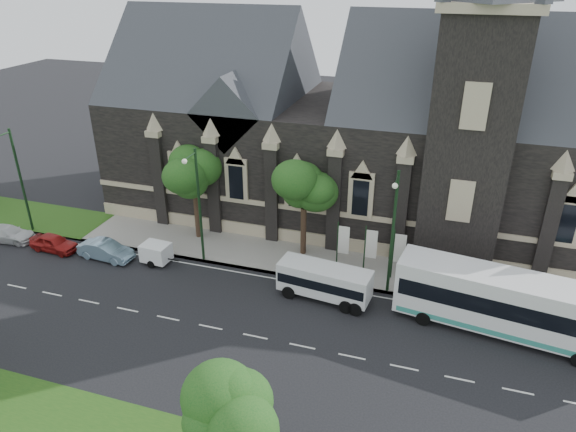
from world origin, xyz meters
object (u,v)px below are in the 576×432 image
at_px(tour_coach, 511,304).
at_px(banner_flag_right, 397,251).
at_px(street_lamp_mid, 198,201).
at_px(box_trailer, 156,252).
at_px(sedan, 106,250).
at_px(car_far_red, 54,243).
at_px(shuttle_bus, 325,280).
at_px(banner_flag_left, 341,243).
at_px(car_far_white, 8,234).
at_px(tree_park_east, 243,402).
at_px(street_lamp_near, 393,228).
at_px(banner_flag_center, 369,247).
at_px(tree_walk_left, 197,173).
at_px(street_lamp_far, 18,176).
at_px(tree_walk_right, 308,185).

bearing_deg(tour_coach, banner_flag_right, 159.38).
height_order(street_lamp_mid, box_trailer, street_lamp_mid).
distance_m(sedan, car_far_red, 4.67).
distance_m(shuttle_bus, box_trailer, 13.28).
height_order(banner_flag_left, sedan, banner_flag_left).
bearing_deg(banner_flag_left, car_far_white, -172.19).
bearing_deg(tree_park_east, street_lamp_mid, 121.79).
xyz_separation_m(tree_park_east, box_trailer, (-13.40, 15.22, -3.72)).
distance_m(street_lamp_near, shuttle_bus, 5.74).
distance_m(banner_flag_left, banner_flag_center, 2.00).
height_order(tree_walk_left, sedan, tree_walk_left).
xyz_separation_m(street_lamp_near, car_far_white, (-30.59, -1.78, -4.48)).
relative_size(banner_flag_left, car_far_white, 0.91).
bearing_deg(street_lamp_near, shuttle_bus, -154.98).
bearing_deg(street_lamp_near, street_lamp_mid, 180.00).
bearing_deg(street_lamp_mid, street_lamp_far, 180.00).
distance_m(banner_flag_left, car_far_red, 22.61).
height_order(banner_flag_left, box_trailer, banner_flag_left).
bearing_deg(car_far_red, shuttle_bus, -86.32).
distance_m(street_lamp_far, banner_flag_center, 28.48).
distance_m(tree_park_east, box_trailer, 20.62).
bearing_deg(tour_coach, street_lamp_mid, -177.44).
xyz_separation_m(street_lamp_mid, shuttle_bus, (10.03, -1.85, -3.70)).
relative_size(tree_park_east, banner_flag_left, 1.57).
height_order(box_trailer, car_far_red, box_trailer).
xyz_separation_m(street_lamp_near, banner_flag_center, (-1.71, 1.91, -2.73)).
height_order(street_lamp_far, shuttle_bus, street_lamp_far).
distance_m(car_far_red, car_far_white, 4.68).
bearing_deg(street_lamp_near, box_trailer, -176.01).
bearing_deg(tree_park_east, banner_flag_right, 77.35).
height_order(tree_walk_right, street_lamp_near, street_lamp_near).
relative_size(tree_walk_left, street_lamp_far, 0.85).
distance_m(tour_coach, shuttle_bus, 11.54).
bearing_deg(tour_coach, car_far_white, -172.41).
height_order(banner_flag_center, tour_coach, banner_flag_center).
bearing_deg(tree_walk_left, shuttle_bus, -24.79).
xyz_separation_m(banner_flag_center, car_far_red, (-24.21, -3.89, -1.71)).
bearing_deg(tree_walk_right, tree_park_east, -81.58).
xyz_separation_m(tree_walk_right, street_lamp_far, (-23.21, -3.62, -0.71)).
xyz_separation_m(banner_flag_left, banner_flag_center, (2.00, 0.00, 0.00)).
bearing_deg(street_lamp_far, car_far_white, -108.42).
height_order(tree_walk_right, box_trailer, tree_walk_right).
bearing_deg(street_lamp_mid, sedan, -165.99).
height_order(banner_flag_center, shuttle_bus, banner_flag_center).
bearing_deg(banner_flag_left, sedan, -168.04).
bearing_deg(car_far_white, street_lamp_near, -92.69).
distance_m(banner_flag_left, tour_coach, 11.93).
xyz_separation_m(tree_park_east, tree_walk_left, (-11.97, 20.03, 1.12)).
xyz_separation_m(tree_walk_right, sedan, (-14.46, -5.43, -5.10)).
bearing_deg(tree_park_east, tree_walk_left, 120.87).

